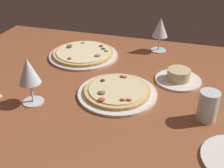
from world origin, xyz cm
name	(u,v)px	position (x,y,z in cm)	size (l,w,h in cm)	color
dining_table	(107,92)	(0.00, 0.00, 2.00)	(150.00, 110.00, 4.00)	brown
pizza_main	(117,92)	(5.24, -3.78, 5.16)	(29.56, 29.56, 3.36)	silver
pizza_side	(83,54)	(-19.32, 24.61, 5.20)	(32.52, 32.52, 3.36)	silver
ramekin_on_saucer	(178,77)	(26.01, 13.06, 5.86)	(18.41, 18.41, 5.10)	silver
wine_glass_far	(160,29)	(13.86, 41.40, 15.27)	(7.55, 7.55, 16.42)	silver
wine_glass_near	(29,73)	(-22.16, -17.22, 15.88)	(7.64, 7.64, 17.18)	silver
water_glass	(208,107)	(36.95, -10.27, 8.76)	(6.44, 6.44, 10.37)	silver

